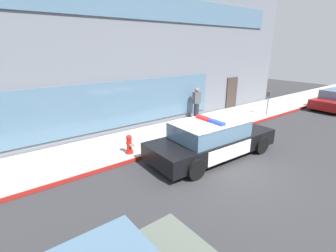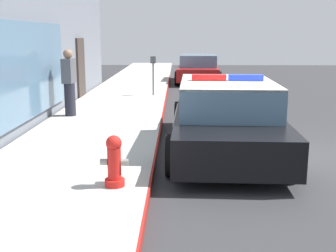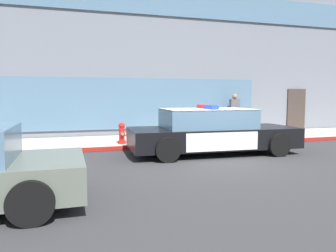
% 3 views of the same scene
% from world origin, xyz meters
% --- Properties ---
extents(ground, '(48.00, 48.00, 0.00)m').
position_xyz_m(ground, '(0.00, 0.00, 0.00)').
color(ground, '#303033').
extents(sidewalk, '(48.00, 2.85, 0.15)m').
position_xyz_m(sidewalk, '(0.00, 3.60, 0.07)').
color(sidewalk, '#B2ADA3').
rests_on(sidewalk, ground).
extents(curb_red_paint, '(28.80, 0.04, 0.14)m').
position_xyz_m(curb_red_paint, '(0.00, 2.16, 0.08)').
color(curb_red_paint, maroon).
rests_on(curb_red_paint, ground).
extents(storefront_building, '(20.81, 8.92, 7.83)m').
position_xyz_m(storefront_building, '(0.49, 9.49, 3.91)').
color(storefront_building, slate).
rests_on(storefront_building, ground).
extents(police_cruiser, '(5.15, 2.25, 1.49)m').
position_xyz_m(police_cruiser, '(0.35, 0.83, 0.68)').
color(police_cruiser, black).
rests_on(police_cruiser, ground).
extents(fire_hydrant, '(0.34, 0.39, 0.73)m').
position_xyz_m(fire_hydrant, '(-2.12, 2.64, 0.50)').
color(fire_hydrant, red).
rests_on(fire_hydrant, sidewalk).
extents(pedestrian_on_sidewalk, '(0.43, 0.31, 1.71)m').
position_xyz_m(pedestrian_on_sidewalk, '(3.13, 4.55, 1.01)').
color(pedestrian_on_sidewalk, '#23232D').
rests_on(pedestrian_on_sidewalk, sidewalk).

